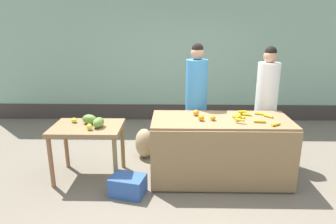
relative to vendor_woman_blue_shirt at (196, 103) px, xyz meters
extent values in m
plane|color=#756B5B|center=(-0.10, -0.66, -0.96)|extent=(24.00, 24.00, 0.00)
cube|color=#8CB299|center=(-0.10, 2.22, 0.80)|extent=(9.26, 0.20, 3.52)
cube|color=#3F3833|center=(-0.10, 2.11, -0.78)|extent=(9.26, 0.04, 0.36)
cube|color=olive|center=(0.30, -0.66, -0.51)|extent=(1.92, 0.82, 0.91)
cube|color=#92744C|center=(0.30, -1.09, -0.51)|extent=(1.92, 0.03, 0.85)
cube|color=olive|center=(-1.58, -0.66, -0.20)|extent=(0.98, 0.70, 0.06)
cylinder|color=#936340|center=(-2.02, -0.96, -0.59)|extent=(0.06, 0.06, 0.73)
cylinder|color=olive|center=(-1.14, -0.96, -0.59)|extent=(0.06, 0.06, 0.73)
cylinder|color=#95613F|center=(-2.02, -0.36, -0.59)|extent=(0.06, 0.06, 0.73)
cylinder|color=olive|center=(-1.14, -0.36, -0.59)|extent=(0.06, 0.06, 0.73)
cylinder|color=gold|center=(0.98, -0.58, -0.03)|extent=(0.12, 0.12, 0.04)
cylinder|color=gold|center=(0.79, -0.83, -0.03)|extent=(0.16, 0.05, 0.04)
cylinder|color=yellow|center=(0.69, -0.51, -0.03)|extent=(0.13, 0.07, 0.04)
cylinder|color=yellow|center=(0.60, -0.48, -0.03)|extent=(0.13, 0.14, 0.04)
cylinder|color=gold|center=(0.89, -0.46, -0.03)|extent=(0.14, 0.09, 0.04)
cylinder|color=yellow|center=(0.52, -0.58, -0.03)|extent=(0.13, 0.14, 0.04)
cylinder|color=yellow|center=(0.97, -0.94, -0.03)|extent=(0.14, 0.11, 0.04)
cylinder|color=gold|center=(0.58, -0.62, -0.03)|extent=(0.13, 0.12, 0.04)
cylinder|color=gold|center=(0.52, -0.73, 0.00)|extent=(0.11, 0.13, 0.04)
cylinder|color=gold|center=(0.52, -0.86, 0.00)|extent=(0.13, 0.08, 0.04)
cylinder|color=gold|center=(0.63, -0.47, 0.00)|extent=(0.13, 0.05, 0.04)
sphere|color=orange|center=(-0.04, -0.52, -0.01)|extent=(0.08, 0.08, 0.08)
sphere|color=orange|center=(0.18, -0.74, -0.01)|extent=(0.07, 0.07, 0.07)
sphere|color=orange|center=(0.02, -0.76, -0.01)|extent=(0.08, 0.08, 0.08)
ellipsoid|color=yellow|center=(-1.42, -0.59, -0.13)|extent=(0.11, 0.12, 0.08)
ellipsoid|color=yellow|center=(-1.50, -0.83, -0.12)|extent=(0.11, 0.12, 0.09)
ellipsoid|color=yellow|center=(-1.55, -0.53, -0.13)|extent=(0.13, 0.13, 0.08)
ellipsoid|color=yellow|center=(-1.56, -0.52, -0.12)|extent=(0.12, 0.12, 0.09)
ellipsoid|color=yellow|center=(-1.81, -0.52, -0.13)|extent=(0.12, 0.12, 0.07)
ellipsoid|color=olive|center=(-1.56, -0.58, -0.10)|extent=(0.25, 0.20, 0.14)
ellipsoid|color=olive|center=(-1.40, -0.72, -0.10)|extent=(0.18, 0.24, 0.14)
cylinder|color=#33333D|center=(0.00, 0.00, -0.59)|extent=(0.29, 0.29, 0.74)
cylinder|color=#3F8CCC|center=(0.00, 0.00, 0.23)|extent=(0.34, 0.34, 0.91)
sphere|color=tan|center=(0.00, 0.00, 0.78)|extent=(0.21, 0.21, 0.21)
sphere|color=black|center=(0.00, 0.00, 0.85)|extent=(0.18, 0.18, 0.18)
cylinder|color=#33333D|center=(1.11, 0.01, -0.60)|extent=(0.29, 0.29, 0.72)
cylinder|color=white|center=(1.11, 0.01, 0.20)|extent=(0.34, 0.34, 0.88)
sphere|color=tan|center=(1.11, 0.01, 0.74)|extent=(0.21, 0.21, 0.21)
sphere|color=black|center=(1.11, 0.01, 0.80)|extent=(0.18, 0.18, 0.18)
cube|color=#3359A5|center=(-0.96, -1.14, -0.83)|extent=(0.50, 0.41, 0.26)
ellipsoid|color=tan|center=(-0.84, 0.03, -0.71)|extent=(0.44, 0.46, 0.50)
camera|label=1|loc=(-0.36, -4.66, 1.23)|focal=32.23mm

